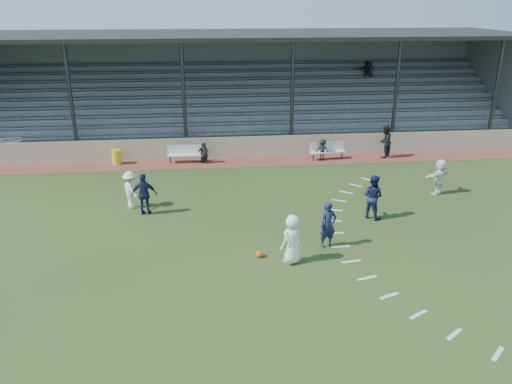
# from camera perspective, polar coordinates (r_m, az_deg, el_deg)

# --- Properties ---
(ground) EXTENTS (90.00, 90.00, 0.00)m
(ground) POSITION_cam_1_polar(r_m,az_deg,el_deg) (18.10, 0.84, -6.69)
(ground) COLOR #2A3D19
(ground) RESTS_ON ground
(cinder_track) EXTENTS (34.00, 2.00, 0.02)m
(cinder_track) POSITION_cam_1_polar(r_m,az_deg,el_deg) (27.77, -1.73, 3.43)
(cinder_track) COLOR brown
(cinder_track) RESTS_ON ground
(retaining_wall) EXTENTS (34.00, 0.18, 1.20)m
(retaining_wall) POSITION_cam_1_polar(r_m,az_deg,el_deg) (28.61, -1.91, 5.19)
(retaining_wall) COLOR tan
(retaining_wall) RESTS_ON ground
(bench_left) EXTENTS (2.01, 0.50, 0.95)m
(bench_left) POSITION_cam_1_polar(r_m,az_deg,el_deg) (27.86, -8.05, 4.52)
(bench_left) COLOR silver
(bench_left) RESTS_ON cinder_track
(bench_right) EXTENTS (2.03, 0.69, 0.95)m
(bench_right) POSITION_cam_1_polar(r_m,az_deg,el_deg) (28.45, 8.16, 4.86)
(bench_right) COLOR silver
(bench_right) RESTS_ON cinder_track
(trash_bin) EXTENTS (0.50, 0.50, 0.80)m
(trash_bin) POSITION_cam_1_polar(r_m,az_deg,el_deg) (28.37, -15.63, 3.89)
(trash_bin) COLOR yellow
(trash_bin) RESTS_ON cinder_track
(football) EXTENTS (0.24, 0.24, 0.24)m
(football) POSITION_cam_1_polar(r_m,az_deg,el_deg) (17.60, 0.39, -7.09)
(football) COLOR #F0580E
(football) RESTS_ON ground
(player_white_lead) EXTENTS (1.02, 0.92, 1.75)m
(player_white_lead) POSITION_cam_1_polar(r_m,az_deg,el_deg) (16.99, 4.18, -5.39)
(player_white_lead) COLOR white
(player_white_lead) RESTS_ON ground
(player_navy_lead) EXTENTS (0.71, 0.55, 1.73)m
(player_navy_lead) POSITION_cam_1_polar(r_m,az_deg,el_deg) (18.17, 8.24, -3.76)
(player_navy_lead) COLOR #161D3E
(player_navy_lead) RESTS_ON ground
(player_navy_mid) EXTENTS (1.14, 1.13, 1.85)m
(player_navy_mid) POSITION_cam_1_polar(r_m,az_deg,el_deg) (20.92, 13.17, -0.52)
(player_navy_mid) COLOR #161D3E
(player_navy_mid) RESTS_ON ground
(player_white_wing) EXTENTS (1.08, 1.22, 1.64)m
(player_white_wing) POSITION_cam_1_polar(r_m,az_deg,el_deg) (22.07, -14.14, 0.24)
(player_white_wing) COLOR white
(player_white_wing) RESTS_ON ground
(player_navy_wing) EXTENTS (1.08, 0.51, 1.79)m
(player_navy_wing) POSITION_cam_1_polar(r_m,az_deg,el_deg) (21.23, -12.63, -0.25)
(player_navy_wing) COLOR #161D3E
(player_navy_wing) RESTS_ON ground
(player_white_back) EXTENTS (1.58, 1.15, 1.65)m
(player_white_back) POSITION_cam_1_polar(r_m,az_deg,el_deg) (24.50, 20.22, 1.66)
(player_white_back) COLOR white
(player_white_back) RESTS_ON ground
(official) EXTENTS (1.13, 1.14, 1.86)m
(official) POSITION_cam_1_polar(r_m,az_deg,el_deg) (29.27, 14.50, 5.61)
(official) COLOR black
(official) RESTS_ON cinder_track
(sub_left_near) EXTENTS (0.51, 0.43, 1.18)m
(sub_left_near) POSITION_cam_1_polar(r_m,az_deg,el_deg) (27.51, -5.92, 4.46)
(sub_left_near) COLOR black
(sub_left_near) RESTS_ON cinder_track
(sub_left_far) EXTENTS (0.70, 0.45, 1.11)m
(sub_left_far) POSITION_cam_1_polar(r_m,az_deg,el_deg) (27.65, -6.05, 4.47)
(sub_left_far) COLOR black
(sub_left_far) RESTS_ON cinder_track
(sub_right) EXTENTS (0.85, 0.62, 1.18)m
(sub_right) POSITION_cam_1_polar(r_m,az_deg,el_deg) (28.24, 7.60, 4.82)
(sub_right) COLOR black
(sub_right) RESTS_ON cinder_track
(grandstand) EXTENTS (34.60, 9.00, 6.61)m
(grandstand) POSITION_cam_1_polar(r_m,az_deg,el_deg) (32.81, -2.55, 10.13)
(grandstand) COLOR gray
(grandstand) RESTS_ON ground
(penalty_arc) EXTENTS (3.89, 14.63, 0.01)m
(penalty_arc) POSITION_cam_1_polar(r_m,az_deg,el_deg) (18.98, 13.35, -5.89)
(penalty_arc) COLOR silver
(penalty_arc) RESTS_ON ground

